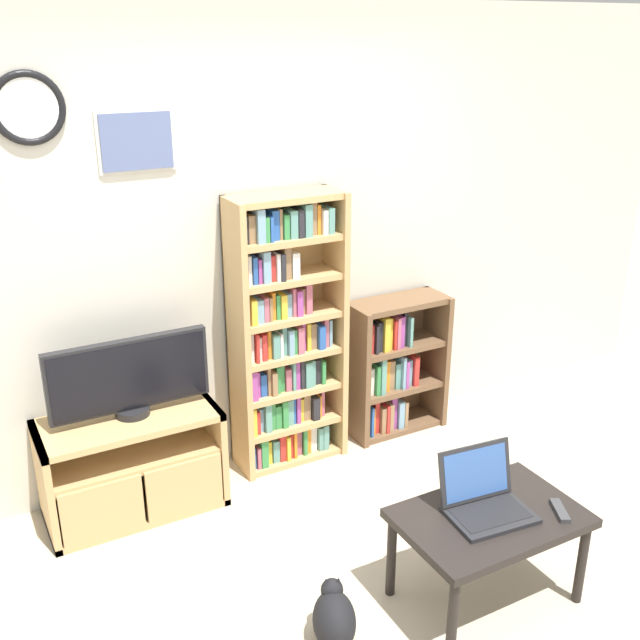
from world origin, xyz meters
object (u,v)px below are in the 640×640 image
object	(u,v)px
bookshelf_short	(389,368)
laptop	(484,497)
television	(129,377)
coffee_table	(489,525)
remote_near_laptop	(560,510)
bookshelf_tall	(283,337)
tv_stand	(133,465)
cat	(334,619)

from	to	relation	value
bookshelf_short	laptop	world-z (taller)	bookshelf_short
television	coffee_table	size ratio (longest dim) A/B	1.03
bookshelf_short	remote_near_laptop	size ratio (longest dim) A/B	5.45
bookshelf_short	laptop	distance (m)	1.57
coffee_table	laptop	size ratio (longest dim) A/B	2.07
bookshelf_short	television	bearing A→B (deg)	-177.16
bookshelf_short	coffee_table	distance (m)	1.60
coffee_table	laptop	xyz separation A→B (m)	(-0.01, 0.04, 0.12)
bookshelf_tall	remote_near_laptop	xyz separation A→B (m)	(0.54, -1.67, -0.33)
laptop	remote_near_laptop	size ratio (longest dim) A/B	2.39
remote_near_laptop	television	bearing A→B (deg)	159.54
laptop	remote_near_laptop	bearing A→B (deg)	-25.71
tv_stand	bookshelf_short	world-z (taller)	bookshelf_short
television	tv_stand	bearing A→B (deg)	-137.59
tv_stand	television	world-z (taller)	television
tv_stand	coffee_table	bearing A→B (deg)	-49.38
laptop	cat	bearing A→B (deg)	-177.90
laptop	tv_stand	bearing A→B (deg)	136.86
laptop	cat	distance (m)	0.83
tv_stand	cat	world-z (taller)	tv_stand
tv_stand	bookshelf_short	xyz separation A→B (m)	(1.69, 0.11, 0.15)
coffee_table	cat	bearing A→B (deg)	173.49
tv_stand	cat	size ratio (longest dim) A/B	1.80
coffee_table	cat	xyz separation A→B (m)	(-0.74, 0.08, -0.27)
television	bookshelf_short	distance (m)	1.70
tv_stand	bookshelf_tall	bearing A→B (deg)	6.79
coffee_table	tv_stand	bearing A→B (deg)	130.62
television	remote_near_laptop	distance (m)	2.17
tv_stand	bookshelf_tall	world-z (taller)	bookshelf_tall
tv_stand	bookshelf_tall	distance (m)	1.08
remote_near_laptop	cat	size ratio (longest dim) A/B	0.31
laptop	television	bearing A→B (deg)	135.41
bookshelf_short	coffee_table	xyz separation A→B (m)	(-0.48, -1.53, -0.03)
bookshelf_short	coffee_table	size ratio (longest dim) A/B	1.10
coffee_table	remote_near_laptop	xyz separation A→B (m)	(0.28, -0.14, 0.07)
remote_near_laptop	bookshelf_tall	bearing A→B (deg)	134.94
bookshelf_short	cat	xyz separation A→B (m)	(-1.22, -1.45, -0.30)
tv_stand	television	bearing A→B (deg)	42.41
television	cat	distance (m)	1.57
tv_stand	cat	xyz separation A→B (m)	(0.48, -1.33, -0.15)
bookshelf_tall	laptop	size ratio (longest dim) A/B	4.16
tv_stand	laptop	size ratio (longest dim) A/B	2.39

